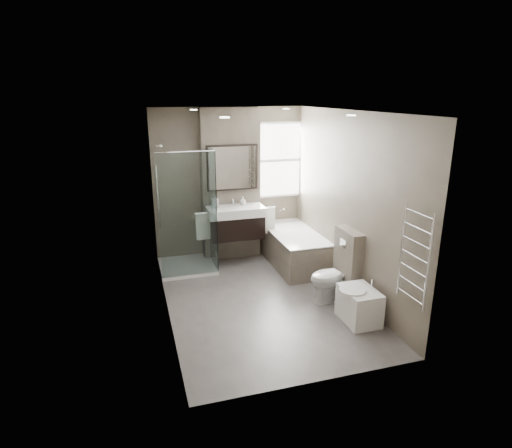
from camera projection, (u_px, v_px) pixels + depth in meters
name	position (u px, v px, depth m)	size (l,w,h in m)	color
room	(261.00, 212.00, 5.72)	(2.70, 3.90, 2.70)	#575250
vanity_pier	(230.00, 185.00, 7.34)	(1.00, 0.25, 2.60)	#635A4E
vanity	(236.00, 222.00, 7.18)	(0.95, 0.47, 0.66)	black
mirror_cabinet	(232.00, 168.00, 7.09)	(0.86, 0.08, 0.76)	black
towel_left	(203.00, 226.00, 7.02)	(0.24, 0.06, 0.44)	white
towel_right	(268.00, 221.00, 7.33)	(0.24, 0.06, 0.44)	white
shower_enclosure	(193.00, 242.00, 6.98)	(0.90, 0.90, 2.00)	white
bathtub	(294.00, 247.00, 7.27)	(0.75, 1.60, 0.57)	#635A4E
window	(278.00, 160.00, 7.57)	(0.98, 0.06, 1.33)	white
toilet	(333.00, 277.00, 6.00)	(0.39, 0.69, 0.70)	white
cistern_box	(348.00, 264.00, 6.06)	(0.19, 0.55, 1.00)	#635A4E
bidet	(359.00, 305.00, 5.45)	(0.48, 0.55, 0.57)	white
towel_radiator	(415.00, 256.00, 4.65)	(0.03, 0.49, 1.10)	silver
soap_bottle_a	(215.00, 201.00, 7.05)	(0.10, 0.10, 0.22)	white
soap_bottle_b	(243.00, 201.00, 7.23)	(0.11, 0.11, 0.14)	white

